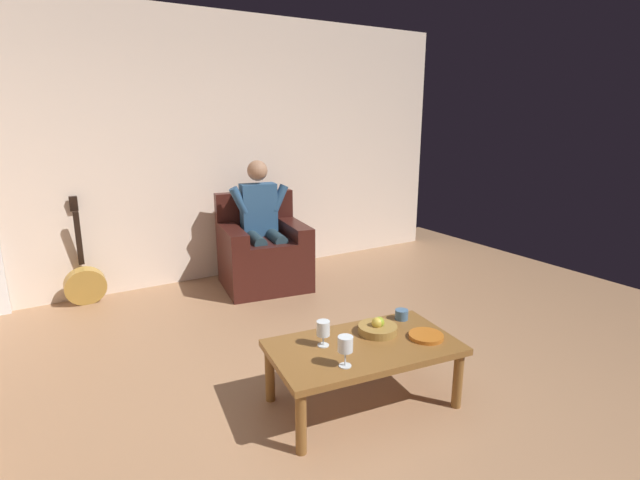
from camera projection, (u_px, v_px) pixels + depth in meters
ground_plane at (374, 441)px, 2.61m from camera, size 7.57×7.57×0.00m
wall_back at (191, 151)px, 4.90m from camera, size 6.29×0.06×2.77m
armchair at (263, 254)px, 4.93m from camera, size 0.94×0.89×0.96m
person_seated at (262, 221)px, 4.84m from camera, size 0.63×0.64×1.30m
coffee_table at (364, 352)px, 2.86m from camera, size 1.20×0.77×0.40m
guitar at (85, 282)px, 4.45m from camera, size 0.37×0.26×1.03m
wine_glass_near at (345, 346)px, 2.57m from camera, size 0.08×0.08×0.18m
wine_glass_far at (323, 330)px, 2.81m from camera, size 0.08×0.08×0.16m
fruit_bowl at (378, 328)px, 2.99m from camera, size 0.25×0.25×0.11m
decorative_dish at (426, 336)px, 2.93m from camera, size 0.21×0.21×0.02m
candle_jar at (402, 315)px, 3.19m from camera, size 0.09×0.09×0.07m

